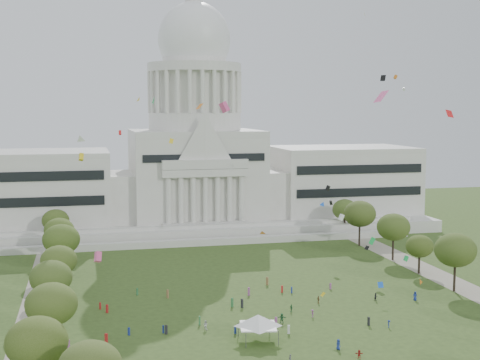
% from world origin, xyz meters
% --- Properties ---
extents(ground, '(400.00, 400.00, 0.00)m').
position_xyz_m(ground, '(0.00, 0.00, 0.00)').
color(ground, '#334A1C').
rests_on(ground, ground).
extents(capitol, '(160.00, 64.50, 91.30)m').
position_xyz_m(capitol, '(0.00, 113.59, 22.30)').
color(capitol, beige).
rests_on(capitol, ground).
extents(path_left, '(8.00, 160.00, 0.04)m').
position_xyz_m(path_left, '(-48.00, 30.00, 0.02)').
color(path_left, gray).
rests_on(path_left, ground).
extents(path_right, '(8.00, 160.00, 0.04)m').
position_xyz_m(path_right, '(48.00, 30.00, 0.02)').
color(path_right, gray).
rests_on(path_right, ground).
extents(row_tree_l_0, '(8.85, 8.85, 12.59)m').
position_xyz_m(row_tree_l_0, '(-45.26, -21.68, 8.95)').
color(row_tree_l_0, black).
rests_on(row_tree_l_0, ground).
extents(row_tree_l_1, '(8.86, 8.86, 12.59)m').
position_xyz_m(row_tree_l_1, '(-44.07, -2.96, 8.95)').
color(row_tree_l_1, black).
rests_on(row_tree_l_1, ground).
extents(row_tree_l_2, '(8.42, 8.42, 11.97)m').
position_xyz_m(row_tree_l_2, '(-45.04, 17.30, 8.51)').
color(row_tree_l_2, black).
rests_on(row_tree_l_2, ground).
extents(row_tree_r_2, '(9.55, 9.55, 13.58)m').
position_xyz_m(row_tree_r_2, '(44.17, 17.44, 9.66)').
color(row_tree_r_2, black).
rests_on(row_tree_r_2, ground).
extents(row_tree_l_3, '(8.12, 8.12, 11.55)m').
position_xyz_m(row_tree_l_3, '(-44.09, 33.92, 8.21)').
color(row_tree_l_3, black).
rests_on(row_tree_l_3, ground).
extents(row_tree_r_3, '(7.01, 7.01, 9.98)m').
position_xyz_m(row_tree_r_3, '(44.40, 34.48, 7.08)').
color(row_tree_r_3, black).
rests_on(row_tree_r_3, ground).
extents(row_tree_l_4, '(9.29, 9.29, 13.21)m').
position_xyz_m(row_tree_l_4, '(-44.08, 52.42, 9.39)').
color(row_tree_l_4, black).
rests_on(row_tree_l_4, ground).
extents(row_tree_r_4, '(9.19, 9.19, 13.06)m').
position_xyz_m(row_tree_r_4, '(44.76, 50.04, 9.29)').
color(row_tree_r_4, black).
rests_on(row_tree_r_4, ground).
extents(row_tree_l_5, '(8.33, 8.33, 11.85)m').
position_xyz_m(row_tree_l_5, '(-45.22, 71.01, 8.42)').
color(row_tree_l_5, black).
rests_on(row_tree_l_5, ground).
extents(row_tree_r_5, '(9.82, 9.82, 13.96)m').
position_xyz_m(row_tree_r_5, '(43.49, 70.19, 9.93)').
color(row_tree_r_5, black).
rests_on(row_tree_r_5, ground).
extents(row_tree_l_6, '(8.19, 8.19, 11.64)m').
position_xyz_m(row_tree_l_6, '(-46.87, 89.14, 8.27)').
color(row_tree_l_6, black).
rests_on(row_tree_l_6, ground).
extents(row_tree_r_6, '(8.42, 8.42, 11.97)m').
position_xyz_m(row_tree_r_6, '(45.96, 88.13, 8.51)').
color(row_tree_r_6, black).
rests_on(row_tree_r_6, ground).
extents(event_tent, '(10.50, 10.50, 5.01)m').
position_xyz_m(event_tent, '(-8.20, -4.11, 3.88)').
color(event_tent, '#4C4C4C').
rests_on(event_tent, ground).
extents(person_0, '(1.14, 1.13, 1.99)m').
position_xyz_m(person_0, '(31.88, 12.82, 1.00)').
color(person_0, navy).
rests_on(person_0, ground).
extents(person_2, '(0.95, 0.73, 1.73)m').
position_xyz_m(person_2, '(23.42, 14.57, 0.87)').
color(person_2, '#26262B').
rests_on(person_2, ground).
extents(person_3, '(0.54, 1.03, 1.59)m').
position_xyz_m(person_3, '(6.02, 6.79, 0.79)').
color(person_3, '#994C8C').
rests_on(person_3, ground).
extents(person_4, '(0.74, 1.04, 1.60)m').
position_xyz_m(person_4, '(2.91, 11.07, 0.80)').
color(person_4, '#33723F').
rests_on(person_4, ground).
extents(person_5, '(1.96, 1.46, 1.97)m').
position_xyz_m(person_5, '(-1.05, 4.64, 0.99)').
color(person_5, '#33723F').
rests_on(person_5, ground).
extents(person_6, '(0.93, 1.08, 1.86)m').
position_xyz_m(person_6, '(4.33, -11.56, 0.93)').
color(person_6, navy).
rests_on(person_6, ground).
extents(person_7, '(0.72, 0.69, 1.60)m').
position_xyz_m(person_7, '(-5.83, -15.84, 0.80)').
color(person_7, '#4C4C51').
rests_on(person_7, ground).
extents(person_8, '(1.06, 0.99, 1.86)m').
position_xyz_m(person_8, '(-16.38, 4.02, 0.93)').
color(person_8, silver).
rests_on(person_8, ground).
extents(person_9, '(0.80, 1.07, 1.48)m').
position_xyz_m(person_9, '(18.16, -2.75, 0.74)').
color(person_9, navy).
rests_on(person_9, ground).
extents(person_10, '(0.69, 1.03, 1.61)m').
position_xyz_m(person_10, '(10.50, 15.60, 0.81)').
color(person_10, olive).
rests_on(person_10, ground).
extents(person_11, '(1.49, 0.95, 1.49)m').
position_xyz_m(person_11, '(6.21, -16.27, 0.75)').
color(person_11, '#B21E1E').
rests_on(person_11, ground).
extents(distant_crowd, '(59.09, 34.77, 1.95)m').
position_xyz_m(distant_crowd, '(-14.46, 14.84, 0.87)').
color(distant_crowd, '#994C8C').
rests_on(distant_crowd, ground).
extents(kite_swarm, '(95.43, 103.22, 57.62)m').
position_xyz_m(kite_swarm, '(-1.25, 8.28, 26.96)').
color(kite_swarm, white).
rests_on(kite_swarm, ground).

